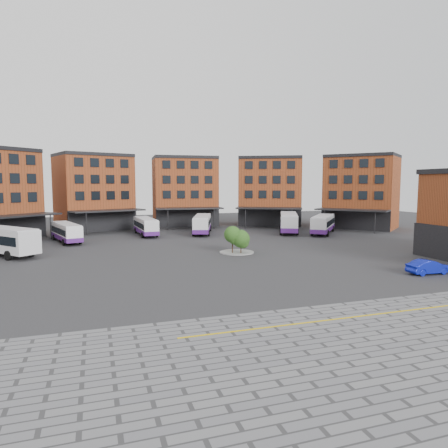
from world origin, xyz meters
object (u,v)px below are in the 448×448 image
object	(u,v)px
bus_a	(1,239)
bus_f	(323,224)
bus_d	(202,224)
blue_car	(428,267)
bus_c	(146,226)
tree_island	(238,239)
bus_e	(289,222)
bus_b	(66,232)

from	to	relation	value
bus_a	bus_f	xyz separation A→B (m)	(49.78, 6.60, -0.32)
bus_d	blue_car	size ratio (longest dim) A/B	2.72
bus_c	bus_d	distance (m)	9.93
tree_island	bus_c	size ratio (longest dim) A/B	0.41
bus_d	bus_e	distance (m)	15.75
bus_c	bus_e	distance (m)	25.62
bus_e	blue_car	size ratio (longest dim) A/B	2.92
bus_a	blue_car	world-z (taller)	bus_a
tree_island	bus_b	bearing A→B (deg)	141.17
bus_b	bus_c	size ratio (longest dim) A/B	0.98
tree_island	bus_c	xyz separation A→B (m)	(-8.99, 21.92, -0.28)
bus_c	bus_d	xyz separation A→B (m)	(9.90, -0.73, 0.14)
tree_island	bus_a	bearing A→B (deg)	164.73
bus_d	bus_f	distance (m)	21.52
bus_d	bus_c	bearing A→B (deg)	-165.91
tree_island	bus_e	xyz separation A→B (m)	(16.31, 17.89, 0.04)
bus_b	blue_car	distance (m)	49.03
bus_c	bus_e	world-z (taller)	bus_e
bus_a	bus_c	distance (m)	24.07
bus_e	bus_f	bearing A→B (deg)	-9.16
bus_a	bus_b	world-z (taller)	bus_a
bus_d	bus_a	bearing A→B (deg)	-137.15
bus_c	blue_car	world-z (taller)	bus_c
bus_a	blue_car	bearing A→B (deg)	-70.07
bus_e	bus_c	bearing A→B (deg)	-163.18
bus_c	blue_car	bearing A→B (deg)	-63.48
bus_c	bus_e	xyz separation A→B (m)	(25.30, -4.03, 0.32)
bus_e	blue_car	world-z (taller)	bus_e
bus_b	tree_island	bearing A→B (deg)	-55.08
tree_island	bus_a	world-z (taller)	tree_island
tree_island	bus_b	size ratio (longest dim) A/B	0.42
bus_b	bus_f	xyz separation A→B (m)	(42.79, -2.90, 0.20)
bus_e	bus_a	bearing A→B (deg)	-141.39
tree_island	bus_a	xyz separation A→B (m)	(-28.46, 7.77, 0.20)
bus_f	bus_c	bearing A→B (deg)	-154.08
bus_c	bus_e	size ratio (longest dim) A/B	0.85
bus_c	blue_car	distance (m)	44.94
blue_car	bus_f	bearing A→B (deg)	-12.22
tree_island	blue_car	distance (m)	21.77
bus_c	bus_f	xyz separation A→B (m)	(30.31, -7.54, 0.16)
bus_a	bus_c	xyz separation A→B (m)	(19.47, 14.15, -0.48)
tree_island	blue_car	world-z (taller)	tree_island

